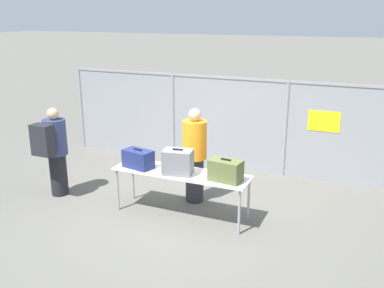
% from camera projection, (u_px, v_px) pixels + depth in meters
% --- Properties ---
extents(ground_plane, '(120.00, 120.00, 0.00)m').
position_uv_depth(ground_plane, '(176.00, 214.00, 7.12)').
color(ground_plane, '#605E56').
extents(fence_section, '(7.56, 0.07, 1.96)m').
position_uv_depth(fence_section, '(227.00, 121.00, 8.99)').
color(fence_section, gray).
rests_on(fence_section, ground_plane).
extents(inspection_table, '(2.25, 0.61, 0.75)m').
position_uv_depth(inspection_table, '(181.00, 175.00, 6.88)').
color(inspection_table, silver).
rests_on(inspection_table, ground_plane).
extents(suitcase_navy, '(0.54, 0.37, 0.32)m').
position_uv_depth(suitcase_navy, '(138.00, 159.00, 7.03)').
color(suitcase_navy, navy).
rests_on(suitcase_navy, inspection_table).
extents(suitcase_grey, '(0.51, 0.39, 0.42)m').
position_uv_depth(suitcase_grey, '(178.00, 162.00, 6.73)').
color(suitcase_grey, slate).
rests_on(suitcase_grey, inspection_table).
extents(suitcase_olive, '(0.52, 0.34, 0.35)m').
position_uv_depth(suitcase_olive, '(226.00, 171.00, 6.46)').
color(suitcase_olive, '#566033').
rests_on(suitcase_olive, inspection_table).
extents(traveler_hooded, '(0.40, 0.62, 1.62)m').
position_uv_depth(traveler_hooded, '(54.00, 149.00, 7.59)').
color(traveler_hooded, black).
rests_on(traveler_hooded, ground_plane).
extents(security_worker_near, '(0.41, 0.41, 1.67)m').
position_uv_depth(security_worker_near, '(195.00, 154.00, 7.38)').
color(security_worker_near, '#2D2D33').
rests_on(security_worker_near, ground_plane).
extents(utility_trailer, '(4.45, 2.38, 0.67)m').
position_uv_depth(utility_trailer, '(300.00, 131.00, 10.64)').
color(utility_trailer, white).
rests_on(utility_trailer, ground_plane).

